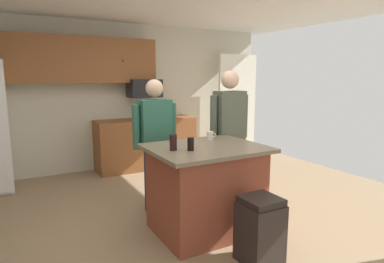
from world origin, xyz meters
The scene contains 13 objects.
floor centered at (0.00, 0.00, 0.00)m, with size 7.04×7.04×0.00m, color #937A5B.
back_wall centered at (0.00, 2.80, 1.30)m, with size 6.40×0.10×2.60m, color beige.
french_door_window_panel centered at (2.60, 2.40, 1.10)m, with size 0.90×0.06×2.00m, color white.
cabinet_run_upper centered at (-0.40, 2.60, 1.93)m, with size 2.40×0.38×0.75m.
cabinet_run_lower centered at (0.60, 2.48, 0.45)m, with size 1.80×0.63×0.90m.
microwave_over_range centered at (0.60, 2.50, 1.45)m, with size 0.56×0.40×0.32m, color black.
kitchen_island centered at (0.23, -0.23, 0.47)m, with size 1.18×0.97×0.94m.
person_guest_left centered at (0.00, 0.58, 0.93)m, with size 0.57×0.22×1.63m.
person_host_foreground centered at (0.93, 0.34, 1.01)m, with size 0.57×0.23×1.74m.
tumbler_amber centered at (0.00, -0.32, 1.00)m, with size 0.07×0.07×0.13m.
mug_blue_stoneware centered at (0.47, 0.06, 0.99)m, with size 0.12×0.08×0.10m.
glass_dark_ale centered at (-0.15, -0.23, 1.02)m, with size 0.07×0.07×0.16m.
trash_bin centered at (0.34, -0.99, 0.30)m, with size 0.34×0.34×0.61m.
Camera 1 is at (-1.53, -3.10, 1.66)m, focal length 30.67 mm.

